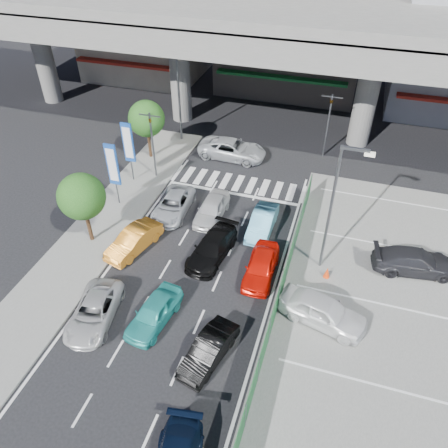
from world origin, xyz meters
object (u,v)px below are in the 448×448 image
(taxi_orange_right, at_px, (261,266))
(parked_sedan_white, at_px, (323,311))
(traffic_light_right, at_px, (330,110))
(signboard_far, at_px, (128,144))
(traffic_cone, at_px, (327,272))
(kei_truck_front_right, at_px, (262,223))
(sedan_white_mid_left, at_px, (94,312))
(sedan_white_front_mid, at_px, (212,209))
(traffic_light_left, at_px, (151,130))
(tree_far, at_px, (147,119))
(parked_sedan_dgrey, at_px, (415,261))
(sedan_black_mid, at_px, (212,248))
(crossing_wagon_silver, at_px, (232,149))
(wagon_silver_front_left, at_px, (173,205))
(hatch_black_mid_right, at_px, (209,350))
(taxi_teal_mid, at_px, (154,312))
(signboard_near, at_px, (113,166))
(taxi_orange_left, at_px, (134,241))
(tree_near, at_px, (82,197))
(street_lamp_right, at_px, (335,201))
(street_lamp_left, at_px, (180,87))

(taxi_orange_right, height_order, parked_sedan_white, parked_sedan_white)
(traffic_light_right, bearing_deg, signboard_far, -148.57)
(traffic_light_right, relative_size, traffic_cone, 7.32)
(kei_truck_front_right, bearing_deg, sedan_white_mid_left, -123.75)
(sedan_white_front_mid, distance_m, traffic_cone, 8.74)
(taxi_orange_right, bearing_deg, traffic_light_left, 141.14)
(tree_far, xyz_separation_m, parked_sedan_dgrey, (19.97, -7.30, -2.64))
(tree_far, distance_m, sedan_black_mid, 13.09)
(traffic_light_right, height_order, crossing_wagon_silver, traffic_light_right)
(wagon_silver_front_left, bearing_deg, sedan_white_mid_left, -95.19)
(hatch_black_mid_right, bearing_deg, sedan_white_mid_left, -170.40)
(traffic_light_left, height_order, hatch_black_mid_right, traffic_light_left)
(taxi_teal_mid, relative_size, sedan_white_front_mid, 0.97)
(wagon_silver_front_left, bearing_deg, traffic_cone, -19.27)
(signboard_near, bearing_deg, taxi_orange_left, -51.24)
(crossing_wagon_silver, bearing_deg, traffic_light_right, -69.33)
(tree_far, bearing_deg, kei_truck_front_right, -30.47)
(traffic_cone, bearing_deg, taxi_orange_right, -165.87)
(tree_near, relative_size, traffic_cone, 6.75)
(street_lamp_right, height_order, wagon_silver_front_left, street_lamp_right)
(tree_near, height_order, sedan_white_mid_left, tree_near)
(crossing_wagon_silver, distance_m, traffic_cone, 14.47)
(signboard_far, relative_size, taxi_teal_mid, 1.20)
(taxi_teal_mid, bearing_deg, taxi_orange_left, 134.17)
(traffic_light_right, distance_m, wagon_silver_front_left, 14.25)
(traffic_light_right, xyz_separation_m, wagon_silver_front_left, (-8.72, -10.76, -3.32))
(hatch_black_mid_right, relative_size, sedan_black_mid, 0.83)
(tree_near, relative_size, sedan_black_mid, 1.06)
(traffic_light_left, height_order, sedan_white_mid_left, traffic_light_left)
(sedan_black_mid, height_order, kei_truck_front_right, sedan_black_mid)
(street_lamp_right, height_order, sedan_white_mid_left, street_lamp_right)
(taxi_teal_mid, relative_size, hatch_black_mid_right, 1.04)
(signboard_far, xyz_separation_m, kei_truck_front_right, (10.57, -2.83, -2.41))
(tree_near, bearing_deg, signboard_near, 92.87)
(street_lamp_left, bearing_deg, taxi_orange_left, -80.81)
(hatch_black_mid_right, relative_size, taxi_orange_right, 0.93)
(signboard_near, bearing_deg, tree_far, 95.27)
(traffic_light_right, relative_size, sedan_black_mid, 1.15)
(tree_near, bearing_deg, street_lamp_right, 8.03)
(signboard_far, relative_size, hatch_black_mid_right, 1.25)
(taxi_teal_mid, height_order, crossing_wagon_silver, crossing_wagon_silver)
(traffic_light_left, relative_size, sedan_black_mid, 1.15)
(tree_far, height_order, traffic_cone, tree_far)
(kei_truck_front_right, bearing_deg, tree_far, 149.99)
(signboard_near, bearing_deg, crossing_wagon_silver, 56.13)
(street_lamp_left, bearing_deg, sedan_black_mid, -61.88)
(hatch_black_mid_right, height_order, sedan_black_mid, sedan_black_mid)
(tree_far, distance_m, parked_sedan_dgrey, 21.43)
(sedan_white_mid_left, bearing_deg, kei_truck_front_right, 46.49)
(kei_truck_front_right, bearing_deg, wagon_silver_front_left, 179.77)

